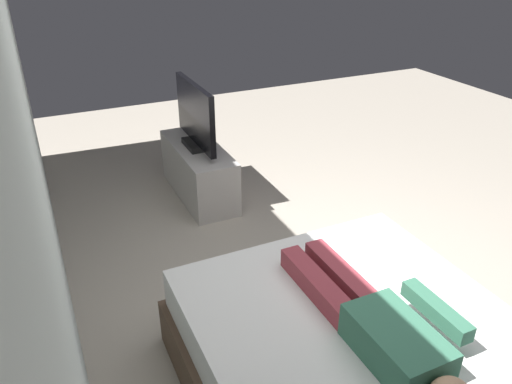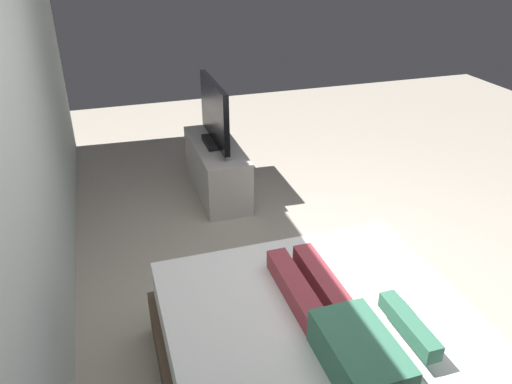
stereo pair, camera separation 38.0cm
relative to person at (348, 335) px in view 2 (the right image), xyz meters
The scene contains 6 objects.
ground_plane 1.01m from the person, 24.20° to the right, with size 10.00×10.00×0.00m, color #ADA393.
back_wall 1.92m from the person, 49.90° to the left, with size 6.40×0.10×2.80m, color silver.
person is the anchor object (origin of this frame).
remote 0.44m from the person, 69.53° to the right, with size 0.15×0.04×0.02m, color black.
tv_stand 2.73m from the person, ahead, with size 1.10×0.40×0.50m, color #B7B2AD.
tv 2.71m from the person, ahead, with size 0.88×0.20×0.59m.
Camera 2 is at (-2.20, 1.24, 2.25)m, focal length 34.69 mm.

